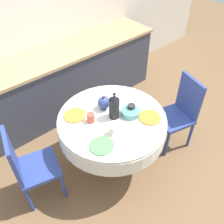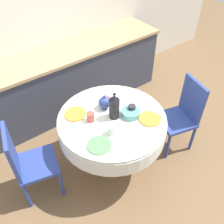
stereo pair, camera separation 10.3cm
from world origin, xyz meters
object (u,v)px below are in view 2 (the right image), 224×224
chair_right (27,161)px  teapot (105,102)px  chair_left (182,113)px  coffee_carafe (114,107)px

chair_right → teapot: bearing=100.7°
chair_left → teapot: (-0.85, 0.40, 0.33)m
coffee_carafe → chair_right: bearing=165.9°
teapot → coffee_carafe: bearing=-90.7°
chair_left → teapot: size_ratio=5.20×
chair_right → coffee_carafe: coffee_carafe is taller
chair_left → coffee_carafe: size_ratio=3.04×
chair_right → teapot: size_ratio=5.20×
chair_left → coffee_carafe: coffee_carafe is taller
chair_left → chair_right: same height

